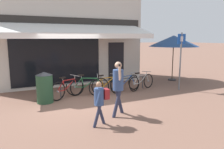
# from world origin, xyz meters

# --- Properties ---
(ground_plane) EXTENTS (160.00, 160.00, 0.00)m
(ground_plane) POSITION_xyz_m (0.00, 0.00, 0.00)
(ground_plane) COLOR brown
(shop_front) EXTENTS (7.57, 4.72, 5.62)m
(shop_front) POSITION_xyz_m (0.67, 4.34, 2.81)
(shop_front) COLOR beige
(shop_front) RESTS_ON ground_plane
(bike_rack_rail) EXTENTS (3.96, 0.04, 0.57)m
(bike_rack_rail) POSITION_xyz_m (1.41, 0.91, 0.48)
(bike_rack_rail) COLOR #47494F
(bike_rack_rail) RESTS_ON ground_plane
(bicycle_red) EXTENTS (1.56, 0.87, 0.88)m
(bicycle_red) POSITION_xyz_m (-0.27, 0.80, 0.39)
(bicycle_red) COLOR black
(bicycle_red) RESTS_ON ground_plane
(bicycle_green) EXTENTS (1.67, 0.74, 0.87)m
(bicycle_green) POSITION_xyz_m (0.57, 0.83, 0.39)
(bicycle_green) COLOR black
(bicycle_green) RESTS_ON ground_plane
(bicycle_orange) EXTENTS (1.76, 0.62, 0.84)m
(bicycle_orange) POSITION_xyz_m (1.41, 0.79, 0.37)
(bicycle_orange) COLOR black
(bicycle_orange) RESTS_ON ground_plane
(bicycle_blue) EXTENTS (1.74, 0.69, 0.85)m
(bicycle_blue) POSITION_xyz_m (2.29, 0.72, 0.37)
(bicycle_blue) COLOR black
(bicycle_blue) RESTS_ON ground_plane
(bicycle_silver) EXTENTS (1.65, 0.70, 0.82)m
(bicycle_silver) POSITION_xyz_m (3.13, 0.71, 0.36)
(bicycle_silver) COLOR black
(bicycle_silver) RESTS_ON ground_plane
(pedestrian_adult) EXTENTS (0.54, 0.59, 1.66)m
(pedestrian_adult) POSITION_xyz_m (0.62, -1.76, 1.02)
(pedestrian_adult) COLOR #282D47
(pedestrian_adult) RESTS_ON ground_plane
(pedestrian_child) EXTENTS (0.49, 0.41, 1.23)m
(pedestrian_child) POSITION_xyz_m (-0.19, -2.26, 0.76)
(pedestrian_child) COLOR #282D47
(pedestrian_child) RESTS_ON ground_plane
(litter_bin) EXTENTS (0.60, 0.60, 1.14)m
(litter_bin) POSITION_xyz_m (-1.17, 0.56, 0.57)
(litter_bin) COLOR #23472D
(litter_bin) RESTS_ON ground_plane
(parking_sign) EXTENTS (0.44, 0.07, 2.58)m
(parking_sign) POSITION_xyz_m (4.64, -0.10, 1.57)
(parking_sign) COLOR slate
(parking_sign) RESTS_ON ground_plane
(cafe_parasol) EXTENTS (2.68, 2.68, 2.47)m
(cafe_parasol) POSITION_xyz_m (5.93, 1.82, 2.17)
(cafe_parasol) COLOR #4C3D2D
(cafe_parasol) RESTS_ON ground_plane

